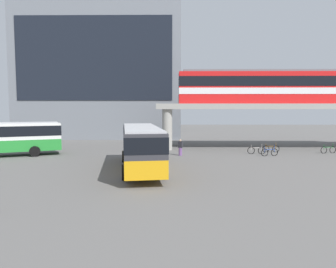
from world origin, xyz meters
TOP-DOWN VIEW (x-y plane):
  - ground_plane at (0.00, 10.00)m, footprint 120.00×120.00m
  - station_building at (-8.74, 30.97)m, footprint 24.99×13.91m
  - elevated_platform at (16.13, 15.35)m, footprint 30.79×5.95m
  - train at (15.89, 15.35)m, footprint 25.32×2.96m
  - bus_main at (0.16, 1.70)m, footprint 4.21×11.30m
  - bicycle_blue at (11.85, 8.83)m, footprint 1.75×0.49m
  - bicycle_brown at (12.82, 11.50)m, footprint 1.79×0.09m
  - bicycle_green at (18.45, 10.76)m, footprint 1.76×0.46m
  - bicycle_silver at (10.95, 10.16)m, footprint 1.79×0.19m
  - pedestrian_by_bike_rack at (3.26, 9.01)m, footprint 0.47×0.41m

SIDE VIEW (x-z plane):
  - ground_plane at x=0.00m, z-range 0.00..0.00m
  - bicycle_blue at x=11.85m, z-range -0.16..0.88m
  - bicycle_brown at x=12.82m, z-range -0.16..0.88m
  - bicycle_green at x=18.45m, z-range -0.16..0.88m
  - bicycle_silver at x=10.95m, z-range -0.16..0.88m
  - pedestrian_by_bike_rack at x=3.26m, z-range -0.05..1.51m
  - bus_main at x=0.16m, z-range 0.38..3.60m
  - elevated_platform at x=16.13m, z-range 1.83..6.92m
  - train at x=15.89m, z-range 5.14..8.98m
  - station_building at x=-8.74m, z-range 0.00..21.42m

